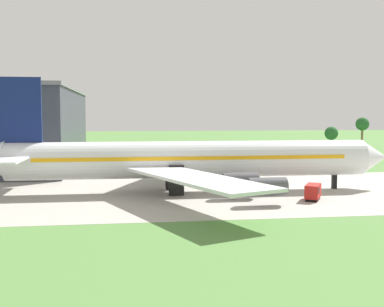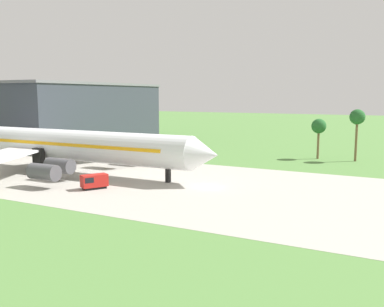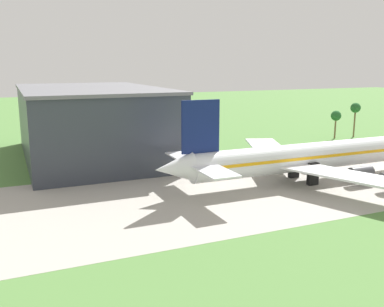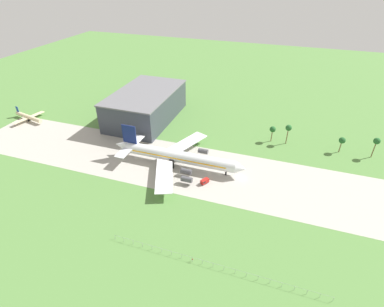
{
  "view_description": "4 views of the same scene",
  "coord_description": "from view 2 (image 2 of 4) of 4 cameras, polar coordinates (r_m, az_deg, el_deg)",
  "views": [
    {
      "loc": [
        -45.23,
        -80.07,
        13.24
      ],
      "look_at": [
        -34.1,
        0.52,
        6.58
      ],
      "focal_mm": 45.0,
      "sensor_mm": 36.0,
      "label": 1
    },
    {
      "loc": [
        30.44,
        -64.8,
        15.61
      ],
      "look_at": [
        -3.65,
        0.52,
        5.58
      ],
      "focal_mm": 40.0,
      "sensor_mm": 36.0,
      "label": 2
    },
    {
      "loc": [
        -97.56,
        -75.39,
        25.95
      ],
      "look_at": [
        -64.55,
        0.52,
        8.67
      ],
      "focal_mm": 40.0,
      "sensor_mm": 36.0,
      "label": 3
    },
    {
      "loc": [
        14.91,
        -122.0,
        92.28
      ],
      "look_at": [
        -28.43,
        5.0,
        6.0
      ],
      "focal_mm": 28.0,
      "sensor_mm": 36.0,
      "label": 4
    }
  ],
  "objects": [
    {
      "name": "ground_plane",
      "position": [
        73.28,
        2.35,
        -4.55
      ],
      "size": [
        600.0,
        600.0,
        0.0
      ],
      "primitive_type": "plane",
      "color": "#517F3D"
    },
    {
      "name": "taxiway_strip",
      "position": [
        73.28,
        2.35,
        -4.55
      ],
      "size": [
        320.0,
        44.0,
        0.02
      ],
      "color": "#A8A399",
      "rests_on": "ground_plane"
    },
    {
      "name": "jet_airliner",
      "position": [
        93.32,
        -17.58,
        1.18
      ],
      "size": [
        73.59,
        61.62,
        19.19
      ],
      "color": "white",
      "rests_on": "ground_plane"
    },
    {
      "name": "baggage_tug",
      "position": [
        73.68,
        -13.0,
        -3.63
      ],
      "size": [
        3.88,
        4.74,
        2.46
      ],
      "color": "black",
      "rests_on": "ground_plane"
    },
    {
      "name": "terminal_building",
      "position": [
        154.09,
        -16.15,
        5.32
      ],
      "size": [
        36.72,
        61.2,
        19.72
      ],
      "color": "#333842",
      "rests_on": "ground_plane"
    }
  ]
}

